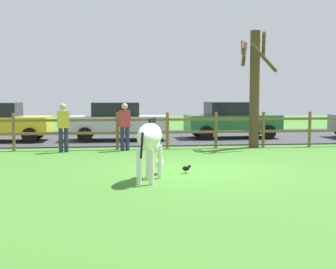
% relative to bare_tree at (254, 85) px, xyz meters
% --- Properties ---
extents(ground_plane, '(60.00, 60.00, 0.00)m').
position_rel_bare_tree_xyz_m(ground_plane, '(-2.88, -5.00, -2.28)').
color(ground_plane, '#3D7528').
extents(parking_asphalt, '(28.00, 7.40, 0.05)m').
position_rel_bare_tree_xyz_m(parking_asphalt, '(-2.88, 4.30, -2.25)').
color(parking_asphalt, '#38383D').
rests_on(parking_asphalt, ground_plane).
extents(paddock_fence, '(21.47, 0.11, 1.30)m').
position_rel_bare_tree_xyz_m(paddock_fence, '(-3.20, -0.00, -1.54)').
color(paddock_fence, brown).
rests_on(paddock_fence, ground_plane).
extents(bare_tree, '(1.35, 1.34, 4.24)m').
position_rel_bare_tree_xyz_m(bare_tree, '(0.00, 0.00, 0.00)').
color(bare_tree, '#513A23').
rests_on(bare_tree, ground_plane).
extents(zebra, '(0.90, 1.87, 1.41)m').
position_rel_bare_tree_xyz_m(zebra, '(-4.33, -6.14, -1.35)').
color(zebra, white).
rests_on(zebra, ground_plane).
extents(crow_on_grass, '(0.21, 0.10, 0.20)m').
position_rel_bare_tree_xyz_m(crow_on_grass, '(-3.36, -5.27, -2.15)').
color(crow_on_grass, black).
rests_on(crow_on_grass, ground_plane).
extents(parked_car_green, '(4.04, 1.96, 1.56)m').
position_rel_bare_tree_xyz_m(parked_car_green, '(0.01, 3.23, -1.44)').
color(parked_car_green, '#236B38').
rests_on(parked_car_green, parking_asphalt).
extents(parked_car_silver, '(4.04, 1.95, 1.56)m').
position_rel_bare_tree_xyz_m(parked_car_silver, '(-4.90, 2.85, -1.44)').
color(parked_car_silver, '#B7BABF').
rests_on(parked_car_silver, parking_asphalt).
extents(visitor_left_of_tree, '(0.40, 0.30, 1.64)m').
position_rel_bare_tree_xyz_m(visitor_left_of_tree, '(-4.73, -0.43, -1.37)').
color(visitor_left_of_tree, '#232847').
rests_on(visitor_left_of_tree, ground_plane).
extents(visitor_right_of_tree, '(0.40, 0.31, 1.64)m').
position_rel_bare_tree_xyz_m(visitor_right_of_tree, '(-6.80, -0.62, -1.37)').
color(visitor_right_of_tree, '#232847').
rests_on(visitor_right_of_tree, ground_plane).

